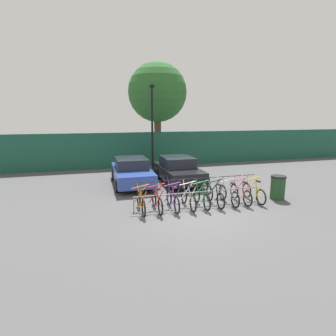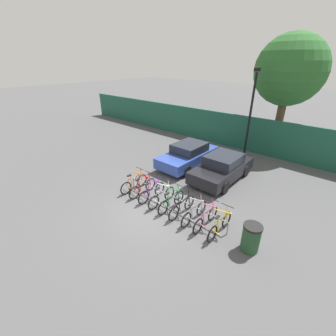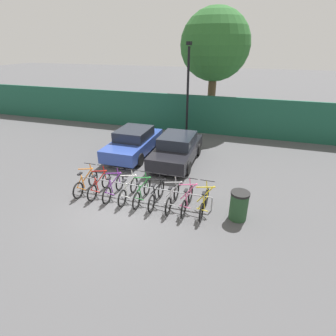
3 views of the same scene
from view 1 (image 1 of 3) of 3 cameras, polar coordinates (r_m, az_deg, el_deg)
The scene contains 17 objects.
ground_plane at distance 10.01m, azimuth 5.57°, elevation -9.50°, with size 120.00×120.00×0.00m, color #4C4C4F.
hoarding_wall at distance 18.68m, azimuth -4.92°, elevation 4.04°, with size 36.00×0.16×2.44m, color #19513D.
bike_rack at distance 10.62m, azimuth 6.84°, elevation -5.44°, with size 5.34×0.04×0.57m.
bicycle_orange at distance 9.88m, azimuth -5.90°, elevation -7.45°, with size 0.68×1.71×1.05m.
bicycle_red at distance 10.00m, azimuth -2.41°, elevation -7.18°, with size 0.68×1.71×1.05m.
bicycle_purple at distance 10.15m, azimuth 1.04°, elevation -6.89°, with size 0.68×1.71×1.05m.
bicycle_white at distance 10.34m, azimuth 4.42°, elevation -6.58°, with size 0.68×1.71×1.05m.
bicycle_green at distance 10.54m, azimuth 7.30°, elevation -6.29°, with size 0.68×1.71×1.05m.
bicycle_black at distance 10.77m, azimuth 10.15°, elevation -6.00°, with size 0.68×1.71×1.05m.
bicycle_silver at distance 11.04m, azimuth 13.07°, elevation -5.68°, with size 0.68×1.71×1.05m.
bicycle_pink at distance 11.31m, azimuth 15.53°, elevation -5.40°, with size 0.68×1.71×1.05m.
bicycle_yellow at distance 11.63m, azimuth 18.13°, elevation -5.09°, with size 0.68×1.71×1.05m.
car_blue at distance 13.83m, azimuth -7.92°, elevation -0.76°, with size 1.91×4.24×1.40m.
car_black at distance 14.12m, azimuth 2.12°, elevation -0.42°, with size 1.91×4.11×1.40m.
lamp_post at distance 17.62m, azimuth -3.46°, elevation 9.80°, with size 0.24×0.44×5.52m.
trash_bin at distance 12.26m, azimuth 22.78°, elevation -3.91°, with size 0.63×0.63×1.03m.
tree_behind_hoarding at distance 20.65m, azimuth -2.32°, elevation 16.03°, with size 4.45×4.45×7.54m.
Camera 1 is at (-3.43, -8.72, 3.52)m, focal length 28.00 mm.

